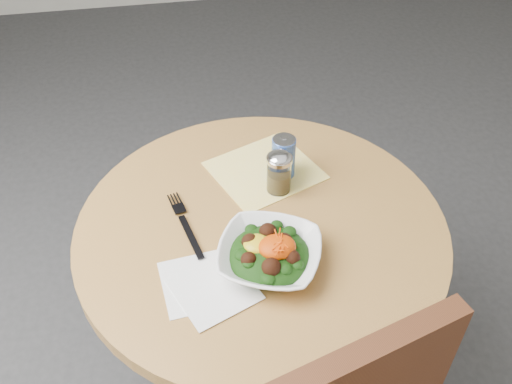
% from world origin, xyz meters
% --- Properties ---
extents(ground, '(6.00, 6.00, 0.00)m').
position_xyz_m(ground, '(0.00, 0.00, 0.00)').
color(ground, '#2F2F32').
rests_on(ground, ground).
extents(table, '(0.90, 0.90, 0.75)m').
position_xyz_m(table, '(0.00, 0.00, 0.55)').
color(table, black).
rests_on(table, ground).
extents(cloth_napkin, '(0.33, 0.32, 0.00)m').
position_xyz_m(cloth_napkin, '(0.05, 0.19, 0.75)').
color(cloth_napkin, yellow).
rests_on(cloth_napkin, table).
extents(paper_napkins, '(0.22, 0.22, 0.00)m').
position_xyz_m(paper_napkins, '(-0.15, -0.16, 0.75)').
color(paper_napkins, white).
rests_on(paper_napkins, table).
extents(salad_bowl, '(0.30, 0.30, 0.08)m').
position_xyz_m(salad_bowl, '(-0.01, -0.13, 0.78)').
color(salad_bowl, white).
rests_on(salad_bowl, table).
extents(fork, '(0.07, 0.23, 0.00)m').
position_xyz_m(fork, '(-0.18, 0.03, 0.76)').
color(fork, black).
rests_on(fork, table).
extents(spice_shaker, '(0.07, 0.07, 0.12)m').
position_xyz_m(spice_shaker, '(0.07, 0.11, 0.81)').
color(spice_shaker, silver).
rests_on(spice_shaker, table).
extents(beverage_can, '(0.06, 0.06, 0.12)m').
position_xyz_m(beverage_can, '(0.09, 0.17, 0.81)').
color(beverage_can, navy).
rests_on(beverage_can, table).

